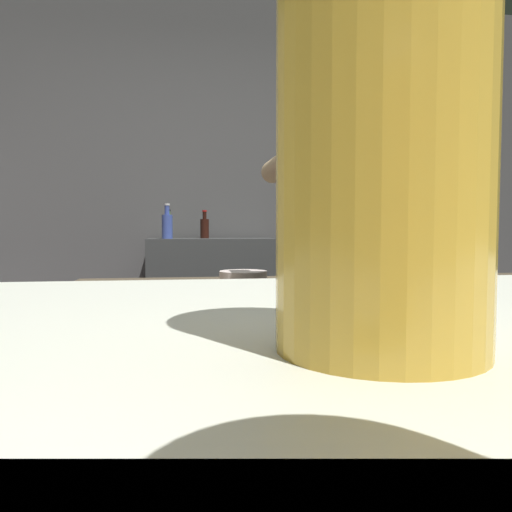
{
  "coord_description": "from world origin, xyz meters",
  "views": [
    {
      "loc": [
        -0.23,
        -1.24,
        1.12
      ],
      "look_at": [
        -0.16,
        -0.75,
        1.09
      ],
      "focal_mm": 34.17,
      "sensor_mm": 36.0,
      "label": 1
    }
  ],
  "objects_px": {
    "mixing_bowl": "(243,277)",
    "bottle_hot_sauce": "(169,227)",
    "chefs_knife": "(381,282)",
    "pint_glass_near": "(382,147)",
    "bottle_soy": "(205,227)",
    "bottle_olive_oil": "(167,225)",
    "knife_block": "(452,254)",
    "bartender": "(347,262)"
  },
  "relations": [
    {
      "from": "knife_block",
      "to": "bartender",
      "type": "bearing_deg",
      "value": -139.73
    },
    {
      "from": "bartender",
      "to": "bottle_olive_oil",
      "type": "xyz_separation_m",
      "value": [
        -0.61,
        1.65,
        0.13
      ]
    },
    {
      "from": "mixing_bowl",
      "to": "bottle_hot_sauce",
      "type": "distance_m",
      "value": 1.36
    },
    {
      "from": "bartender",
      "to": "knife_block",
      "type": "distance_m",
      "value": 0.88
    },
    {
      "from": "pint_glass_near",
      "to": "bottle_soy",
      "type": "relative_size",
      "value": 0.85
    },
    {
      "from": "bottle_soy",
      "to": "chefs_knife",
      "type": "bearing_deg",
      "value": -64.75
    },
    {
      "from": "bottle_soy",
      "to": "bottle_hot_sauce",
      "type": "height_order",
      "value": "bottle_hot_sauce"
    },
    {
      "from": "mixing_bowl",
      "to": "knife_block",
      "type": "bearing_deg",
      "value": 7.47
    },
    {
      "from": "knife_block",
      "to": "bottle_olive_oil",
      "type": "bearing_deg",
      "value": 139.94
    },
    {
      "from": "knife_block",
      "to": "mixing_bowl",
      "type": "xyz_separation_m",
      "value": [
        -0.94,
        -0.12,
        -0.08
      ]
    },
    {
      "from": "knife_block",
      "to": "bottle_hot_sauce",
      "type": "xyz_separation_m",
      "value": [
        -1.28,
        1.17,
        0.12
      ]
    },
    {
      "from": "bartender",
      "to": "bottle_hot_sauce",
      "type": "bearing_deg",
      "value": 17.83
    },
    {
      "from": "chefs_knife",
      "to": "bottle_olive_oil",
      "type": "height_order",
      "value": "bottle_olive_oil"
    },
    {
      "from": "pint_glass_near",
      "to": "bottle_olive_oil",
      "type": "distance_m",
      "value": 2.92
    },
    {
      "from": "knife_block",
      "to": "bottle_olive_oil",
      "type": "xyz_separation_m",
      "value": [
        -1.29,
        1.08,
        0.14
      ]
    },
    {
      "from": "chefs_knife",
      "to": "bottle_soy",
      "type": "bearing_deg",
      "value": 130.5
    },
    {
      "from": "bartender",
      "to": "bottle_soy",
      "type": "relative_size",
      "value": 9.49
    },
    {
      "from": "pint_glass_near",
      "to": "chefs_knife",
      "type": "bearing_deg",
      "value": 67.54
    },
    {
      "from": "knife_block",
      "to": "chefs_knife",
      "type": "distance_m",
      "value": 0.44
    },
    {
      "from": "bottle_hot_sauce",
      "to": "bottle_olive_oil",
      "type": "relative_size",
      "value": 0.85
    },
    {
      "from": "mixing_bowl",
      "to": "bottle_hot_sauce",
      "type": "relative_size",
      "value": 1.0
    },
    {
      "from": "mixing_bowl",
      "to": "chefs_knife",
      "type": "distance_m",
      "value": 0.55
    },
    {
      "from": "chefs_knife",
      "to": "pint_glass_near",
      "type": "bearing_deg",
      "value": -97.21
    },
    {
      "from": "bartender",
      "to": "bottle_olive_oil",
      "type": "bearing_deg",
      "value": 18.95
    },
    {
      "from": "bartender",
      "to": "bottle_hot_sauce",
      "type": "distance_m",
      "value": 1.85
    },
    {
      "from": "knife_block",
      "to": "bottle_olive_oil",
      "type": "height_order",
      "value": "bottle_olive_oil"
    },
    {
      "from": "chefs_knife",
      "to": "bottle_olive_oil",
      "type": "xyz_separation_m",
      "value": [
        -0.89,
        1.25,
        0.24
      ]
    },
    {
      "from": "chefs_knife",
      "to": "mixing_bowl",
      "type": "bearing_deg",
      "value": -169.18
    },
    {
      "from": "bottle_hot_sauce",
      "to": "knife_block",
      "type": "bearing_deg",
      "value": -42.49
    },
    {
      "from": "bottle_hot_sauce",
      "to": "mixing_bowl",
      "type": "bearing_deg",
      "value": -75.41
    },
    {
      "from": "bottle_hot_sauce",
      "to": "pint_glass_near",
      "type": "bearing_deg",
      "value": -86.22
    },
    {
      "from": "chefs_knife",
      "to": "bottle_olive_oil",
      "type": "bearing_deg",
      "value": 140.81
    },
    {
      "from": "bottle_soy",
      "to": "bottle_hot_sauce",
      "type": "bearing_deg",
      "value": -168.34
    },
    {
      "from": "mixing_bowl",
      "to": "bottle_hot_sauce",
      "type": "xyz_separation_m",
      "value": [
        -0.34,
        1.3,
        0.2
      ]
    },
    {
      "from": "pint_glass_near",
      "to": "bartender",
      "type": "bearing_deg",
      "value": 72.05
    },
    {
      "from": "knife_block",
      "to": "pint_glass_near",
      "type": "height_order",
      "value": "pint_glass_near"
    },
    {
      "from": "mixing_bowl",
      "to": "bottle_hot_sauce",
      "type": "height_order",
      "value": "bottle_hot_sauce"
    },
    {
      "from": "chefs_knife",
      "to": "bottle_soy",
      "type": "height_order",
      "value": "bottle_soy"
    },
    {
      "from": "knife_block",
      "to": "pint_glass_near",
      "type": "bearing_deg",
      "value": -120.57
    },
    {
      "from": "knife_block",
      "to": "mixing_bowl",
      "type": "height_order",
      "value": "knife_block"
    },
    {
      "from": "knife_block",
      "to": "chefs_knife",
      "type": "relative_size",
      "value": 1.16
    },
    {
      "from": "bartender",
      "to": "knife_block",
      "type": "relative_size",
      "value": 6.32
    }
  ]
}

